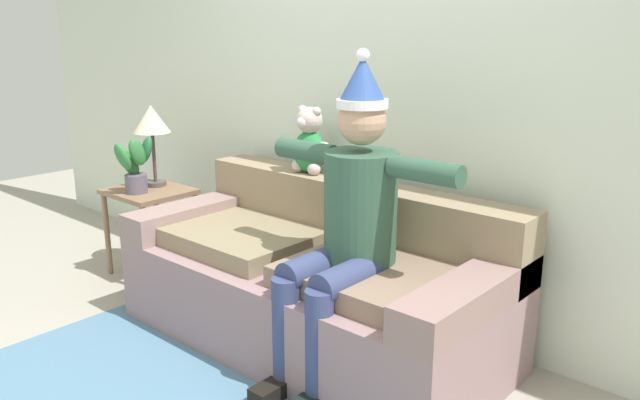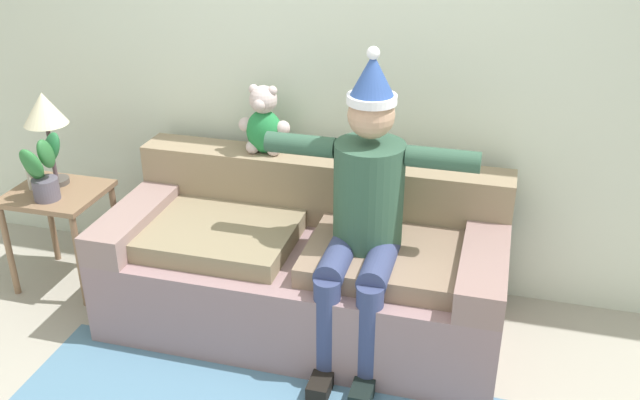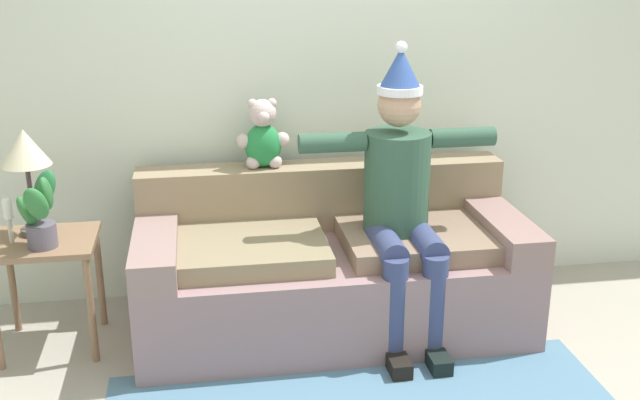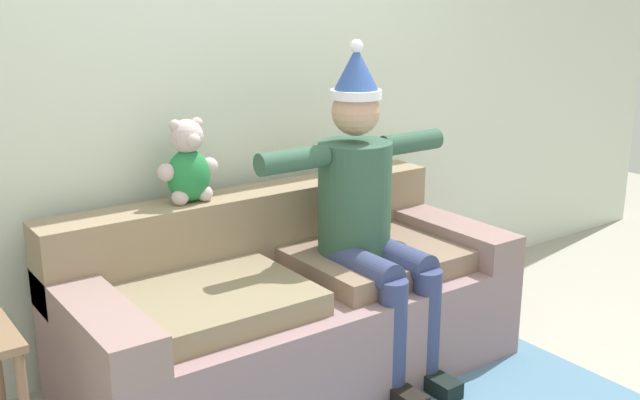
# 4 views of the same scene
# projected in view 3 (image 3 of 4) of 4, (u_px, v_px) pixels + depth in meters

# --- Properties ---
(back_wall) EXTENTS (7.00, 0.10, 2.70)m
(back_wall) POSITION_uv_depth(u_px,v_px,m) (314.00, 61.00, 4.32)
(back_wall) COLOR silver
(back_wall) RESTS_ON ground_plane
(couch) EXTENTS (2.04, 0.94, 0.82)m
(couch) POSITION_uv_depth(u_px,v_px,m) (331.00, 267.00, 4.13)
(couch) COLOR gray
(couch) RESTS_ON ground_plane
(person_seated) EXTENTS (1.02, 0.77, 1.53)m
(person_seated) POSITION_uv_depth(u_px,v_px,m) (401.00, 193.00, 3.89)
(person_seated) COLOR #315542
(person_seated) RESTS_ON ground_plane
(teddy_bear) EXTENTS (0.29, 0.17, 0.38)m
(teddy_bear) POSITION_uv_depth(u_px,v_px,m) (263.00, 137.00, 4.15)
(teddy_bear) COLOR #248242
(teddy_bear) RESTS_ON couch
(side_table) EXTENTS (0.51, 0.46, 0.59)m
(side_table) POSITION_uv_depth(u_px,v_px,m) (46.00, 258.00, 3.83)
(side_table) COLOR #87674C
(side_table) RESTS_ON ground_plane
(table_lamp) EXTENTS (0.24, 0.24, 0.54)m
(table_lamp) POSITION_uv_depth(u_px,v_px,m) (25.00, 153.00, 3.74)
(table_lamp) COLOR #4F4843
(table_lamp) RESTS_ON side_table
(potted_plant) EXTENTS (0.22, 0.28, 0.38)m
(potted_plant) POSITION_uv_depth(u_px,v_px,m) (40.00, 212.00, 3.65)
(potted_plant) COLOR #5A5463
(potted_plant) RESTS_ON side_table
(candle_tall) EXTENTS (0.04, 0.04, 0.23)m
(candle_tall) POSITION_uv_depth(u_px,v_px,m) (8.00, 215.00, 3.71)
(candle_tall) COLOR beige
(candle_tall) RESTS_ON side_table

